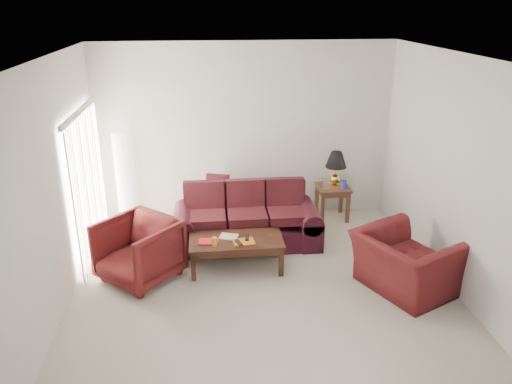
% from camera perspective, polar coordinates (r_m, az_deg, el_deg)
% --- Properties ---
extents(floor, '(5.00, 5.00, 0.00)m').
position_cam_1_polar(floor, '(6.80, 0.77, -10.89)').
color(floor, beige).
rests_on(floor, ground).
extents(blinds, '(0.10, 2.00, 2.16)m').
position_cam_1_polar(blinds, '(7.66, -18.70, 0.73)').
color(blinds, silver).
rests_on(blinds, ground).
extents(sofa, '(2.28, 1.01, 0.93)m').
position_cam_1_polar(sofa, '(7.73, -1.09, -2.84)').
color(sofa, black).
rests_on(sofa, ground).
extents(throw_pillow, '(0.42, 0.29, 0.39)m').
position_cam_1_polar(throw_pillow, '(8.36, -4.42, 0.76)').
color(throw_pillow, black).
rests_on(throw_pillow, sofa).
extents(end_table, '(0.59, 0.59, 0.59)m').
position_cam_1_polar(end_table, '(8.81, 8.69, -1.16)').
color(end_table, '#462C18').
rests_on(end_table, ground).
extents(table_lamp, '(0.38, 0.38, 0.60)m').
position_cam_1_polar(table_lamp, '(8.65, 9.09, 2.63)').
color(table_lamp, gold).
rests_on(table_lamp, end_table).
extents(clock, '(0.13, 0.05, 0.12)m').
position_cam_1_polar(clock, '(8.54, 8.04, 0.74)').
color(clock, silver).
rests_on(clock, end_table).
extents(blue_canister, '(0.12, 0.12, 0.14)m').
position_cam_1_polar(blue_canister, '(8.59, 9.97, 0.80)').
color(blue_canister, '#1D1AAB').
rests_on(blue_canister, end_table).
extents(picture_frame, '(0.15, 0.18, 0.06)m').
position_cam_1_polar(picture_frame, '(8.84, 7.76, 1.63)').
color(picture_frame, '#AEAFB3').
rests_on(picture_frame, end_table).
extents(floor_lamp, '(0.34, 0.34, 1.63)m').
position_cam_1_polar(floor_lamp, '(8.51, -14.96, 1.26)').
color(floor_lamp, silver).
rests_on(floor_lamp, ground).
extents(armchair_left, '(1.32, 1.33, 0.87)m').
position_cam_1_polar(armchair_left, '(6.98, -13.24, -6.52)').
color(armchair_left, '#471012').
rests_on(armchair_left, ground).
extents(armchair_right, '(1.45, 1.52, 0.77)m').
position_cam_1_polar(armchair_right, '(6.87, 16.71, -7.77)').
color(armchair_right, '#420F11').
rests_on(armchair_right, ground).
extents(coffee_table, '(1.47, 1.12, 0.46)m').
position_cam_1_polar(coffee_table, '(7.15, -2.27, -7.06)').
color(coffee_table, black).
rests_on(coffee_table, ground).
extents(magazine_red, '(0.29, 0.23, 0.02)m').
position_cam_1_polar(magazine_red, '(6.98, -5.46, -5.67)').
color(magazine_red, red).
rests_on(magazine_red, coffee_table).
extents(magazine_white, '(0.30, 0.26, 0.01)m').
position_cam_1_polar(magazine_white, '(7.10, -3.15, -5.09)').
color(magazine_white, white).
rests_on(magazine_white, coffee_table).
extents(magazine_orange, '(0.31, 0.25, 0.02)m').
position_cam_1_polar(magazine_orange, '(6.95, -1.40, -5.69)').
color(magazine_orange, '#C46C17').
rests_on(magazine_orange, coffee_table).
extents(remote_a, '(0.11, 0.18, 0.02)m').
position_cam_1_polar(remote_a, '(6.89, -1.98, -5.78)').
color(remote_a, black).
rests_on(remote_a, coffee_table).
extents(remote_b, '(0.07, 0.19, 0.02)m').
position_cam_1_polar(remote_b, '(7.02, -1.02, -5.19)').
color(remote_b, black).
rests_on(remote_b, coffee_table).
extents(yellow_glass, '(0.09, 0.09, 0.12)m').
position_cam_1_polar(yellow_glass, '(6.85, -4.77, -5.67)').
color(yellow_glass, gold).
rests_on(yellow_glass, coffee_table).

